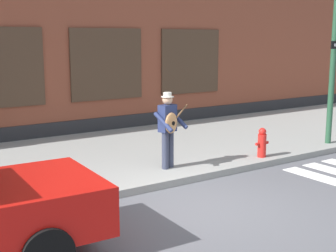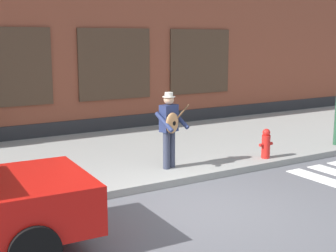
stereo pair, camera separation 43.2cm
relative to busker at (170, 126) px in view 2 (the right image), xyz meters
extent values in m
plane|color=#56565B|center=(-0.67, -2.04, -1.08)|extent=(160.00, 160.00, 0.00)
cube|color=gray|center=(-0.67, 1.94, -1.01)|extent=(28.00, 5.43, 0.15)
cube|color=brown|center=(-0.67, 6.65, 2.85)|extent=(28.00, 4.00, 7.87)
cube|color=#28282B|center=(-0.67, 4.63, -0.81)|extent=(28.00, 0.04, 0.55)
cube|color=#473323|center=(-2.23, 4.62, 1.07)|extent=(2.35, 0.06, 2.13)
cube|color=black|center=(-2.23, 4.61, 1.07)|extent=(2.23, 0.03, 2.01)
cube|color=#473323|center=(0.90, 4.62, 1.07)|extent=(2.35, 0.06, 2.13)
cube|color=black|center=(0.90, 4.61, 1.07)|extent=(2.23, 0.03, 2.01)
cube|color=#473323|center=(4.03, 4.62, 1.07)|extent=(2.35, 0.06, 2.13)
cube|color=black|center=(4.03, 4.61, 1.07)|extent=(2.23, 0.03, 2.01)
cube|color=silver|center=(2.55, -2.07, -1.07)|extent=(0.42, 1.90, 0.01)
cube|color=silver|center=(-2.73, -1.44, -0.34)|extent=(0.07, 0.24, 0.12)
cube|color=silver|center=(-2.78, -2.58, -0.34)|extent=(0.07, 0.24, 0.12)
cylinder|color=black|center=(-3.64, -1.10, -0.75)|extent=(0.67, 0.27, 0.66)
cylinder|color=black|center=(-3.71, -2.85, -0.75)|extent=(0.67, 0.27, 0.66)
cylinder|color=#33384C|center=(0.09, 0.06, -0.53)|extent=(0.15, 0.15, 0.80)
cylinder|color=#33384C|center=(-0.08, 0.00, -0.53)|extent=(0.15, 0.15, 0.80)
cube|color=navy|center=(0.00, 0.04, 0.16)|extent=(0.42, 0.31, 0.58)
sphere|color=tan|center=(0.00, 0.04, 0.56)|extent=(0.22, 0.22, 0.22)
cylinder|color=beige|center=(0.00, 0.04, 0.62)|extent=(0.27, 0.28, 0.02)
cylinder|color=beige|center=(0.00, 0.04, 0.67)|extent=(0.18, 0.18, 0.09)
cylinder|color=navy|center=(0.26, 0.00, 0.12)|extent=(0.21, 0.52, 0.39)
cylinder|color=navy|center=(-0.21, -0.12, 0.12)|extent=(0.21, 0.52, 0.39)
ellipsoid|color=#B77F4C|center=(-0.03, -0.15, 0.09)|extent=(0.38, 0.20, 0.44)
cylinder|color=black|center=(-0.02, -0.21, 0.09)|extent=(0.09, 0.03, 0.09)
cylinder|color=brown|center=(0.22, -0.11, 0.27)|extent=(0.47, 0.15, 0.34)
cylinder|color=red|center=(2.38, -0.42, -0.66)|extent=(0.20, 0.20, 0.55)
sphere|color=red|center=(2.38, -0.42, -0.32)|extent=(0.18, 0.18, 0.18)
cylinder|color=red|center=(2.24, -0.42, -0.60)|extent=(0.10, 0.07, 0.07)
cylinder|color=red|center=(2.52, -0.42, -0.60)|extent=(0.10, 0.07, 0.07)
camera|label=1|loc=(-5.46, -8.10, 1.82)|focal=50.00mm
camera|label=2|loc=(-5.10, -8.33, 1.82)|focal=50.00mm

